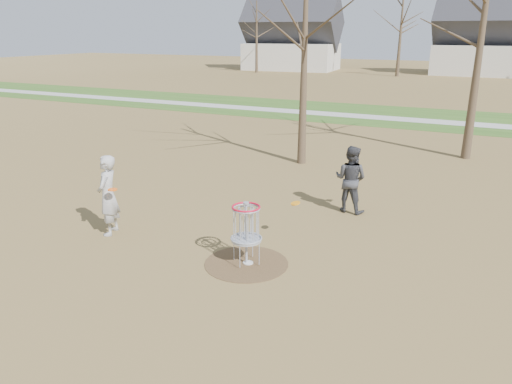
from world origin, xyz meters
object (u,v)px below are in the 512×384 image
(disc_grounded, at_px, (248,263))
(disc_golf_basket, at_px, (246,224))
(player_throwing, at_px, (351,179))
(player_standing, at_px, (108,195))

(disc_grounded, relative_size, disc_golf_basket, 0.16)
(disc_grounded, height_order, disc_golf_basket, disc_golf_basket)
(player_throwing, height_order, disc_golf_basket, player_throwing)
(player_throwing, distance_m, disc_golf_basket, 4.27)
(player_standing, height_order, disc_grounded, player_standing)
(disc_grounded, xyz_separation_m, disc_golf_basket, (-0.03, -0.02, 0.89))
(player_standing, distance_m, disc_grounded, 3.89)
(player_standing, bearing_deg, disc_golf_basket, 70.03)
(player_throwing, distance_m, disc_grounded, 4.34)
(player_throwing, bearing_deg, disc_grounded, 82.86)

